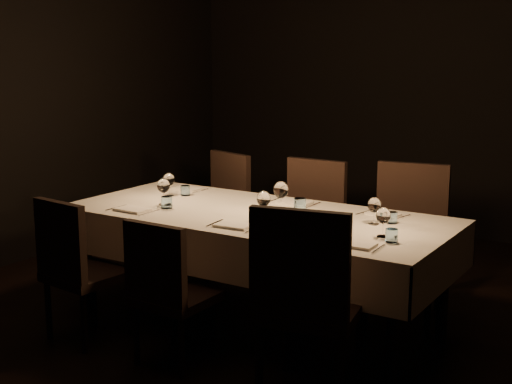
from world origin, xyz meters
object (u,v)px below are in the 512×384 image
Objects in this scene: chair_far_center at (308,222)px; chair_far_left at (219,207)px; chair_near_left at (76,263)px; chair_near_right at (306,297)px; dining_table at (256,224)px; chair_far_right at (407,233)px; chair_near_center at (167,286)px.

chair_far_left is at bearing 173.50° from chair_far_center.
chair_far_center is (0.78, 1.57, 0.04)m from chair_near_left.
chair_near_right reaches higher than chair_far_center.
chair_far_right is (0.75, 0.76, -0.12)m from dining_table.
chair_far_center is at bearing -109.94° from chair_near_left.
chair_near_center is (-0.09, -0.81, -0.20)m from dining_table.
chair_near_left is 0.94× the size of chair_far_left.
dining_table is 2.91× the size of chair_near_center.
chair_near_left is at bearing -69.63° from chair_far_left.
chair_near_left is at bearing -116.33° from chair_far_center.
chair_near_left is 0.88× the size of chair_far_right.
dining_table is at bearing -55.18° from chair_near_right.
chair_near_center is 1.84m from chair_far_left.
chair_near_center is 0.88m from chair_near_right.
chair_near_right is 1.08× the size of chair_far_left.
dining_table is 1.09m from chair_near_right.
chair_far_center reaches higher than dining_table.
chair_near_center is 0.87× the size of chair_far_center.
chair_near_center is (0.70, 0.02, -0.02)m from chair_near_left.
chair_near_left is 2.21m from chair_far_right.
chair_near_center is at bearing -47.11° from chair_far_left.
chair_far_left is 0.88m from chair_far_center.
chair_near_left reaches higher than dining_table.
chair_far_center reaches higher than chair_near_center.
dining_table is 1.24m from chair_far_left.
chair_far_left is at bearing 136.41° from dining_table.
chair_far_right is (-0.03, 1.51, -0.01)m from chair_near_right.
chair_far_center is at bearing -92.09° from chair_near_center.
chair_near_left is 1.68m from chair_far_left.
chair_far_left is at bearing 167.55° from chair_far_right.
chair_near_left is 1.58m from chair_near_right.
chair_far_center is (-0.80, 1.51, -0.03)m from chair_near_right.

